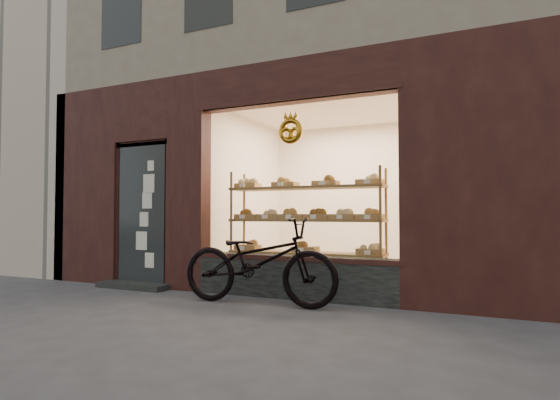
% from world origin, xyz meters
% --- Properties ---
extents(ground, '(90.00, 90.00, 0.00)m').
position_xyz_m(ground, '(0.00, 0.00, 0.00)').
color(ground, '#3B3B3B').
extents(neighbor_left, '(12.00, 7.00, 9.00)m').
position_xyz_m(neighbor_left, '(-9.60, 5.50, 4.50)').
color(neighbor_left, beige).
rests_on(neighbor_left, ground).
extents(display_shelf, '(2.20, 0.45, 1.70)m').
position_xyz_m(display_shelf, '(0.45, 2.55, 0.88)').
color(display_shelf, olive).
rests_on(display_shelf, ground).
extents(bicycle, '(2.01, 0.78, 1.04)m').
position_xyz_m(bicycle, '(0.21, 1.58, 0.52)').
color(bicycle, black).
rests_on(bicycle, ground).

